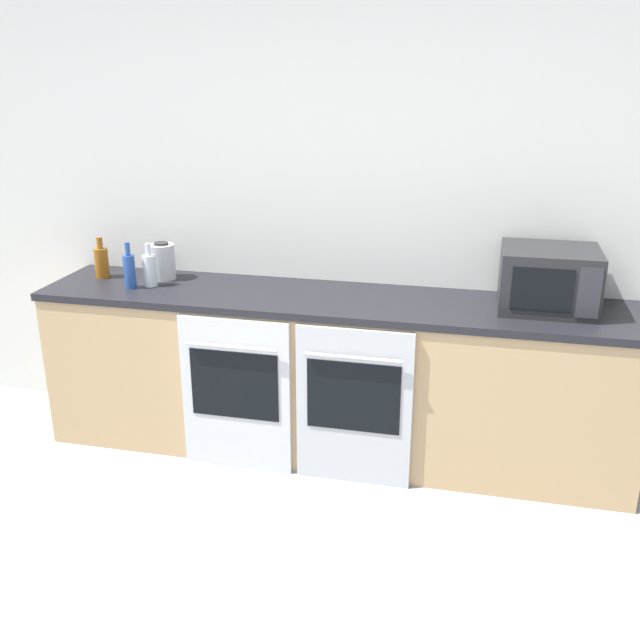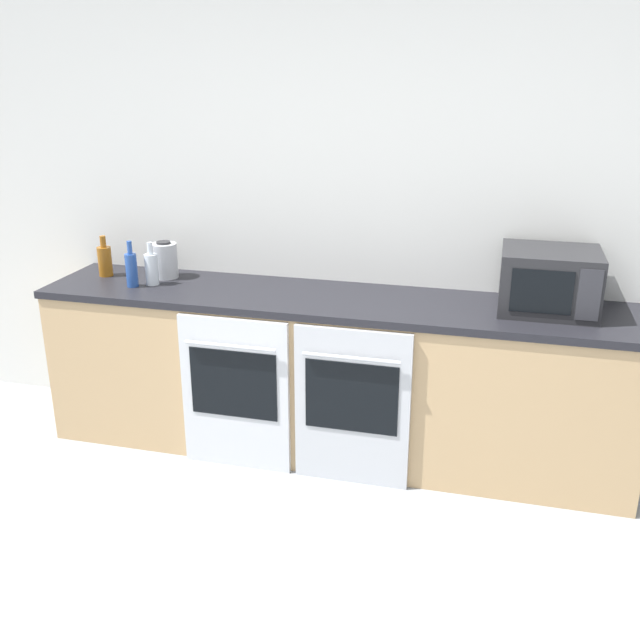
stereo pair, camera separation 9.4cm
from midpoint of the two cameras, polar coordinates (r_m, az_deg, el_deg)
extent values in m
cube|color=silver|center=(3.98, 1.34, 8.73)|extent=(10.00, 0.06, 2.60)
cube|color=tan|center=(3.94, 0.27, -4.68)|extent=(3.16, 0.60, 0.86)
cube|color=black|center=(3.77, 0.28, 1.57)|extent=(3.18, 0.62, 0.04)
cube|color=silver|center=(3.79, -7.45, -6.02)|extent=(0.59, 0.03, 0.85)
cube|color=black|center=(3.74, -7.59, -5.19)|extent=(0.47, 0.01, 0.37)
cylinder|color=silver|center=(3.64, -7.87, -2.16)|extent=(0.49, 0.02, 0.02)
cube|color=#B7BABF|center=(3.63, 1.96, -7.03)|extent=(0.59, 0.03, 0.85)
cube|color=black|center=(3.59, 1.92, -6.19)|extent=(0.47, 0.01, 0.37)
cylinder|color=#B7BABF|center=(3.48, 1.89, -3.05)|extent=(0.49, 0.02, 0.02)
cube|color=#232326|center=(3.71, 17.12, 3.16)|extent=(0.47, 0.40, 0.31)
cube|color=black|center=(3.51, 16.62, 2.30)|extent=(0.28, 0.01, 0.21)
cube|color=#2D2D33|center=(3.54, 20.04, 2.03)|extent=(0.10, 0.01, 0.25)
cylinder|color=#8C5114|center=(4.30, -17.67, 4.37)|extent=(0.08, 0.08, 0.17)
cylinder|color=#8C5114|center=(4.27, -17.83, 5.89)|extent=(0.03, 0.03, 0.07)
cylinder|color=silver|center=(4.06, -14.11, 3.84)|extent=(0.07, 0.07, 0.17)
cylinder|color=silver|center=(4.03, -14.25, 5.49)|extent=(0.03, 0.03, 0.07)
cylinder|color=#234793|center=(4.05, -15.63, 3.75)|extent=(0.06, 0.06, 0.18)
cylinder|color=#234793|center=(4.02, -15.80, 5.51)|extent=(0.03, 0.03, 0.07)
cylinder|color=#B7BABF|center=(4.18, -13.13, 4.57)|extent=(0.15, 0.15, 0.20)
cylinder|color=#262628|center=(4.15, -13.25, 5.97)|extent=(0.08, 0.08, 0.01)
camera|label=1|loc=(0.05, -90.70, -0.25)|focal=40.00mm
camera|label=2|loc=(0.05, 89.30, 0.25)|focal=40.00mm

